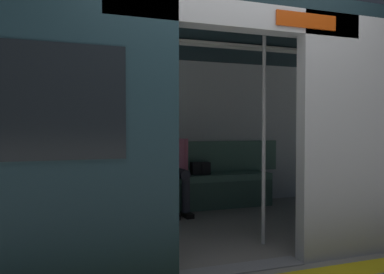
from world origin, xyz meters
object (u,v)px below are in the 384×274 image
Objects in this scene: grab_pole_door at (169,138)px; grab_pole_far at (264,137)px; train_car at (187,97)px; book at (139,176)px; person_seated at (170,160)px; handbag at (200,168)px; bench_seat at (172,184)px.

grab_pole_far is (-0.95, -0.03, 0.00)m from grab_pole_door.
train_car is 1.43m from book.
person_seated is 4.61× the size of handbag.
bench_seat is at bearing 147.03° from book.
bench_seat is 13.19× the size of book.
book is 1.96m from grab_pole_far.
grab_pole_far is at bearing 91.76° from book.
person_seated is at bearing 139.40° from book.
grab_pole_door is at bearing 61.83° from handbag.
train_car is at bearing 82.63° from book.
bench_seat is at bearing 4.31° from handbag.
train_car is at bearing 85.19° from bench_seat.
book is at bearing -6.13° from bench_seat.
train_car reaches higher than grab_pole_far.
handbag is at bearing 152.21° from book.
person_seated is 0.58× the size of grab_pole_far.
book is at bearing -91.62° from grab_pole_door.
bench_seat is 2.42× the size of person_seated.
book reaches higher than bench_seat.
book is (0.85, -0.01, -0.07)m from handbag.
grab_pole_far is at bearing 106.45° from bench_seat.
grab_pole_door is (0.90, 1.67, 0.48)m from handbag.
train_car reaches higher than handbag.
handbag is 0.13× the size of grab_pole_door.
person_seated is 1.67m from grab_pole_far.
train_car is at bearing 86.79° from person_seated.
book is 0.11× the size of grab_pole_door.
train_car is 3.09× the size of grab_pole_far.
bench_seat is 0.47m from handbag.
train_car reaches higher than grab_pole_door.
person_seated is at bearing 10.47° from handbag.
person_seated is (0.03, 0.05, 0.33)m from bench_seat.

